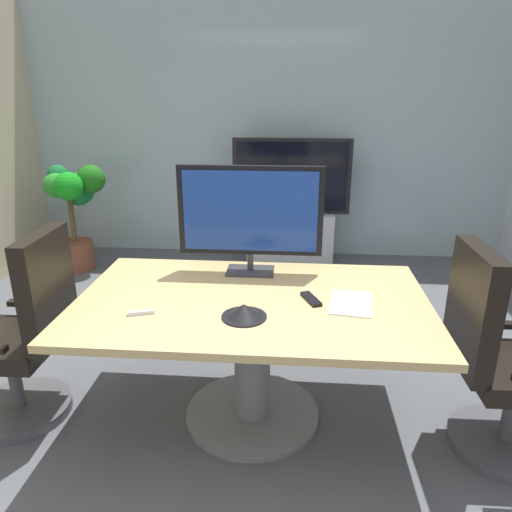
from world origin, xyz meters
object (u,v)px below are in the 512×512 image
object	(u,v)px
conference_table	(252,332)
conference_phone	(244,312)
remote_control	(311,299)
wall_display_unit	(290,222)
potted_plant	(75,203)
tv_monitor	(250,214)
office_chair_right	(498,371)
office_chair_left	(25,344)

from	to	relation	value
conference_table	conference_phone	world-z (taller)	conference_phone
conference_phone	remote_control	distance (m)	0.39
remote_control	conference_table	bearing A→B (deg)	157.66
wall_display_unit	potted_plant	distance (m)	2.20
tv_monitor	conference_phone	size ratio (longest dim) A/B	3.82
office_chair_right	tv_monitor	distance (m)	1.53
office_chair_right	office_chair_left	bearing A→B (deg)	87.76
office_chair_left	wall_display_unit	bearing A→B (deg)	150.85
conference_table	office_chair_left	xyz separation A→B (m)	(-1.24, -0.10, -0.08)
office_chair_left	remote_control	xyz separation A→B (m)	(1.55, 0.10, 0.29)
potted_plant	remote_control	world-z (taller)	potted_plant
conference_phone	remote_control	xyz separation A→B (m)	(0.33, 0.22, -0.02)
office_chair_left	remote_control	distance (m)	1.57
potted_plant	conference_phone	size ratio (longest dim) A/B	4.88
office_chair_left	office_chair_right	xyz separation A→B (m)	(2.47, -0.06, 0.00)
wall_display_unit	conference_phone	bearing A→B (deg)	-93.88
conference_table	tv_monitor	xyz separation A→B (m)	(-0.04, 0.39, 0.55)
potted_plant	conference_phone	world-z (taller)	potted_plant
conference_phone	office_chair_right	bearing A→B (deg)	2.99
conference_phone	remote_control	world-z (taller)	conference_phone
conference_table	wall_display_unit	world-z (taller)	wall_display_unit
conference_table	office_chair_right	world-z (taller)	office_chair_right
wall_display_unit	conference_table	bearing A→B (deg)	-93.79
potted_plant	office_chair_left	bearing A→B (deg)	-72.15
conference_table	tv_monitor	bearing A→B (deg)	96.57
tv_monitor	remote_control	world-z (taller)	tv_monitor
office_chair_right	wall_display_unit	world-z (taller)	wall_display_unit
office_chair_right	potted_plant	size ratio (longest dim) A/B	1.01
tv_monitor	conference_phone	bearing A→B (deg)	-87.57
office_chair_left	conference_phone	distance (m)	1.26
office_chair_right	conference_table	bearing A→B (deg)	82.09
conference_table	tv_monitor	size ratio (longest dim) A/B	2.19
potted_plant	conference_phone	bearing A→B (deg)	-51.10
conference_table	remote_control	xyz separation A→B (m)	(0.31, 0.00, 0.20)
potted_plant	conference_table	bearing A→B (deg)	-48.20
conference_table	tv_monitor	world-z (taller)	tv_monitor
potted_plant	remote_control	xyz separation A→B (m)	(2.29, -2.21, 0.05)
conference_table	office_chair_right	distance (m)	1.25
potted_plant	wall_display_unit	bearing A→B (deg)	9.76
remote_control	conference_phone	bearing A→B (deg)	-169.02
potted_plant	remote_control	size ratio (longest dim) A/B	6.32
wall_display_unit	potted_plant	bearing A→B (deg)	-170.24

